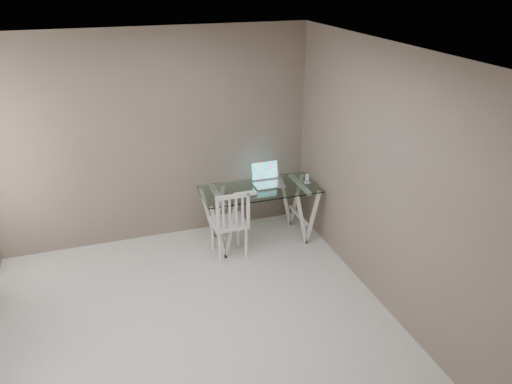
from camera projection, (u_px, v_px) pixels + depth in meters
room at (182, 180)px, 4.12m from camera, size 4.50×4.52×2.71m
desk at (260, 214)px, 6.47m from camera, size 1.50×0.70×0.75m
chair at (230, 221)px, 6.04m from camera, size 0.42×0.42×0.91m
laptop at (267, 178)px, 6.46m from camera, size 0.38×0.32×0.27m
keyboard at (245, 194)px, 6.17m from camera, size 0.28×0.12×0.01m
mouse at (253, 194)px, 6.13m from camera, size 0.11×0.07×0.04m
phone_dock at (307, 180)px, 6.48m from camera, size 0.07×0.07×0.13m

